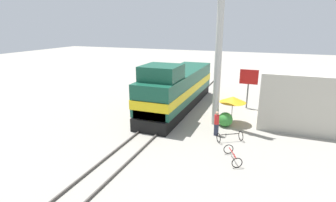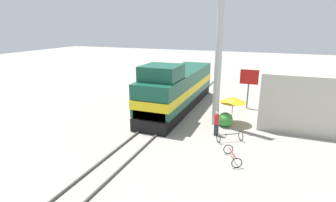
{
  "view_description": "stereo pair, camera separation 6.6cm",
  "coord_description": "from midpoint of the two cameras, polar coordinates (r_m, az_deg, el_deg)",
  "views": [
    {
      "loc": [
        7.68,
        -19.23,
        7.62
      ],
      "look_at": [
        1.2,
        -2.48,
        2.37
      ],
      "focal_mm": 28.0,
      "sensor_mm": 36.0,
      "label": 1
    },
    {
      "loc": [
        7.74,
        -19.21,
        7.62
      ],
      "look_at": [
        1.2,
        -2.48,
        2.37
      ],
      "focal_mm": 28.0,
      "sensor_mm": 36.0,
      "label": 2
    }
  ],
  "objects": [
    {
      "name": "vendor_umbrella",
      "position": [
        21.17,
        13.85,
        0.34
      ],
      "size": [
        2.08,
        2.08,
        2.21
      ],
      "color": "#4C4C4C",
      "rests_on": "ground_plane"
    },
    {
      "name": "person_bystander",
      "position": [
        18.86,
        10.43,
        -4.6
      ],
      "size": [
        0.34,
        0.34,
        1.8
      ],
      "color": "#2D3347",
      "rests_on": "ground_plane"
    },
    {
      "name": "bicycle",
      "position": [
        18.32,
        13.18,
        -7.57
      ],
      "size": [
        1.76,
        1.45,
        0.67
      ],
      "rotation": [
        0.0,
        0.0,
        -1.01
      ],
      "color": "black",
      "rests_on": "ground_plane"
    },
    {
      "name": "shrub_cluster",
      "position": [
        20.81,
        12.3,
        -3.94
      ],
      "size": [
        1.12,
        1.12,
        1.12
      ],
      "primitive_type": "sphere",
      "color": "#388C38",
      "rests_on": "ground_plane"
    },
    {
      "name": "bicycle_spare",
      "position": [
        15.96,
        13.76,
        -11.45
      ],
      "size": [
        1.27,
        1.8,
        0.61
      ],
      "rotation": [
        0.0,
        0.0,
        0.43
      ],
      "color": "black",
      "rests_on": "ground_plane"
    },
    {
      "name": "billboard_sign",
      "position": [
        25.39,
        17.09,
        4.4
      ],
      "size": [
        1.65,
        0.12,
        3.66
      ],
      "color": "#595959",
      "rests_on": "ground_plane"
    },
    {
      "name": "ground_plane",
      "position": [
        22.07,
        -0.68,
        -3.91
      ],
      "size": [
        120.0,
        120.0,
        0.0
      ],
      "primitive_type": "plane",
      "color": "gray"
    },
    {
      "name": "locomotive",
      "position": [
        24.11,
        1.87,
        2.61
      ],
      "size": [
        3.09,
        13.61,
        4.64
      ],
      "color": "black",
      "rests_on": "ground_plane"
    },
    {
      "name": "utility_pole",
      "position": [
        19.99,
        10.91,
        11.45
      ],
      "size": [
        1.8,
        0.51,
        11.99
      ],
      "color": "#B2B2AD",
      "rests_on": "ground_plane"
    },
    {
      "name": "rail_near",
      "position": [
        22.3,
        -2.39,
        -3.5
      ],
      "size": [
        0.08,
        40.39,
        0.15
      ],
      "primitive_type": "cube",
      "color": "#4C4742",
      "rests_on": "ground_plane"
    },
    {
      "name": "building_block_distant",
      "position": [
        22.9,
        26.47,
        0.7
      ],
      "size": [
        5.67,
        5.23,
        4.28
      ],
      "primitive_type": "cube",
      "color": "#B7B2A3",
      "rests_on": "ground_plane"
    },
    {
      "name": "rail_far",
      "position": [
        21.8,
        1.08,
        -3.96
      ],
      "size": [
        0.08,
        40.39,
        0.15
      ],
      "primitive_type": "cube",
      "color": "#4C4742",
      "rests_on": "ground_plane"
    }
  ]
}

